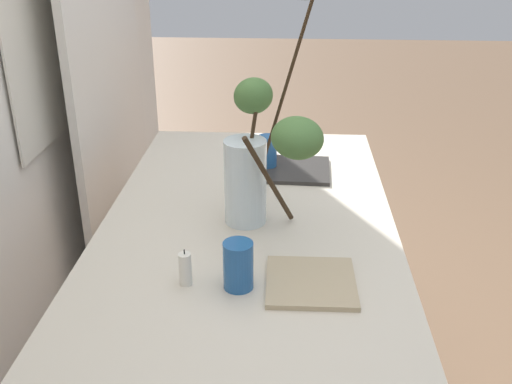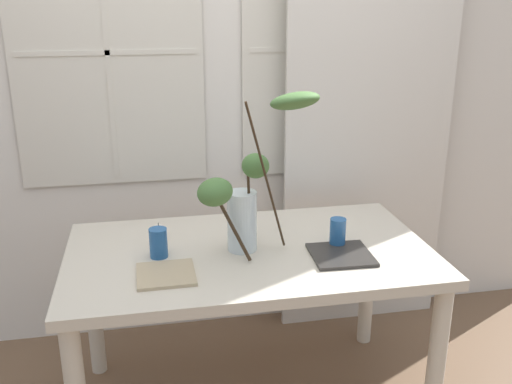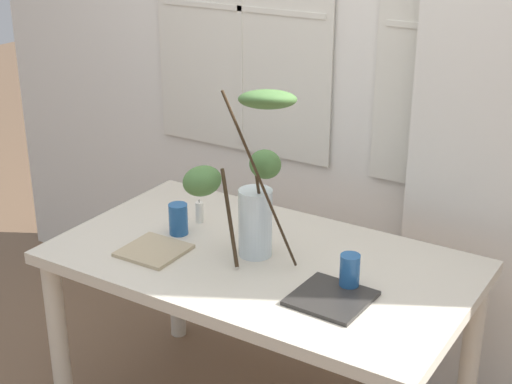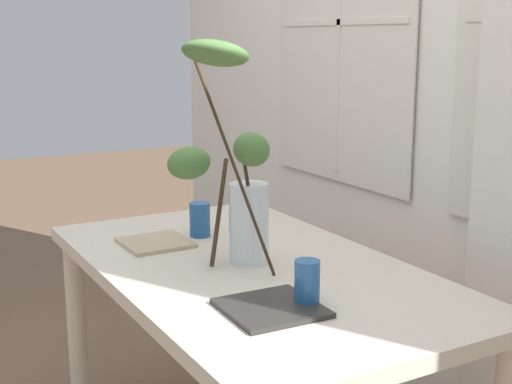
# 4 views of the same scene
# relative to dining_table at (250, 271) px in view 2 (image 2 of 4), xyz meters

# --- Properties ---
(back_wall_with_windows) EXTENTS (4.07, 0.14, 2.89)m
(back_wall_with_windows) POSITION_rel_dining_table_xyz_m (-0.00, 0.79, 0.79)
(back_wall_with_windows) COLOR silver
(back_wall_with_windows) RESTS_ON ground
(curtain_sheer_side) EXTENTS (0.90, 0.03, 2.57)m
(curtain_sheer_side) POSITION_rel_dining_table_xyz_m (0.75, 0.62, 0.62)
(curtain_sheer_side) COLOR silver
(curtain_sheer_side) RESTS_ON ground
(dining_table) EXTENTS (1.51, 0.86, 0.76)m
(dining_table) POSITION_rel_dining_table_xyz_m (0.00, 0.00, 0.00)
(dining_table) COLOR beige
(dining_table) RESTS_ON ground
(vase_with_branches) EXTENTS (0.52, 0.38, 0.70)m
(vase_with_branches) POSITION_rel_dining_table_xyz_m (-0.01, -0.06, 0.39)
(vase_with_branches) COLOR silver
(vase_with_branches) RESTS_ON dining_table
(drinking_glass_blue_left) EXTENTS (0.07, 0.07, 0.12)m
(drinking_glass_blue_left) POSITION_rel_dining_table_xyz_m (-0.37, -0.00, 0.16)
(drinking_glass_blue_left) COLOR #235693
(drinking_glass_blue_left) RESTS_ON dining_table
(drinking_glass_blue_right) EXTENTS (0.07, 0.07, 0.12)m
(drinking_glass_blue_right) POSITION_rel_dining_table_xyz_m (0.37, -0.04, 0.16)
(drinking_glass_blue_right) COLOR #235693
(drinking_glass_blue_right) RESTS_ON dining_table
(plate_square_left) EXTENTS (0.22, 0.22, 0.01)m
(plate_square_left) POSITION_rel_dining_table_xyz_m (-0.35, -0.18, 0.11)
(plate_square_left) COLOR tan
(plate_square_left) RESTS_ON dining_table
(plate_square_right) EXTENTS (0.25, 0.25, 0.01)m
(plate_square_right) POSITION_rel_dining_table_xyz_m (0.35, -0.14, 0.11)
(plate_square_right) COLOR #2D2B28
(plate_square_right) RESTS_ON dining_table
(pillar_candle) EXTENTS (0.03, 0.03, 0.10)m
(pillar_candle) POSITION_rel_dining_table_xyz_m (-0.37, 0.13, 0.14)
(pillar_candle) COLOR silver
(pillar_candle) RESTS_ON dining_table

